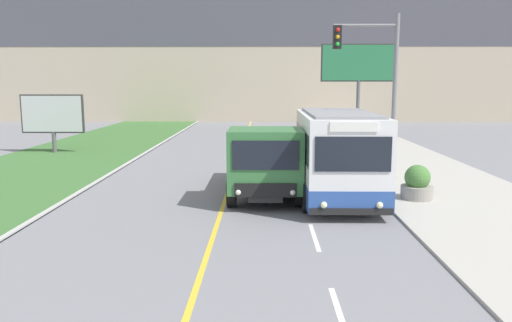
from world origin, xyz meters
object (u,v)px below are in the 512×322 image
city_bus (338,156)px  billboard_small (53,115)px  planter_round_near (417,184)px  billboard_large (359,67)px  traffic_light_mast (378,84)px  dump_truck (265,164)px  planter_round_third (361,147)px  planter_round_second (381,161)px

city_bus → billboard_small: (-14.99, 11.80, 0.66)m
billboard_small → planter_round_near: (17.80, -11.84, -1.64)m
billboard_large → billboard_small: bearing=-165.5°
traffic_light_mast → billboard_small: 20.02m
dump_truck → billboard_large: size_ratio=0.99×
dump_truck → planter_round_third: bearing=62.0°
planter_round_third → city_bus: bearing=-105.4°
traffic_light_mast → planter_round_near: size_ratio=5.36×
city_bus → planter_round_second: 5.84m
billboard_small → planter_round_second: bearing=-20.8°
billboard_small → planter_round_second: billboard_small is taller
city_bus → billboard_large: 17.44m
billboard_large → planter_round_third: size_ratio=5.66×
planter_round_near → billboard_small: bearing=146.4°
planter_round_near → planter_round_third: (0.00, 10.22, -0.01)m
city_bus → planter_round_near: (2.81, -0.04, -0.98)m
dump_truck → billboard_small: size_ratio=1.80×
city_bus → planter_round_third: size_ratio=5.18×
dump_truck → billboard_large: bearing=69.1°
traffic_light_mast → planter_round_second: bearing=73.8°
city_bus → planter_round_near: 2.98m
city_bus → traffic_light_mast: (1.40, 0.44, 2.51)m
billboard_small → planter_round_third: 17.95m
planter_round_near → planter_round_third: 10.22m
traffic_light_mast → billboard_large: bearing=81.7°
dump_truck → planter_round_third: dump_truck is taller
planter_round_near → planter_round_second: 5.11m
billboard_large → planter_round_second: bearing=-95.1°
dump_truck → planter_round_second: bearing=43.1°
billboard_large → billboard_small: size_ratio=1.82×
traffic_light_mast → planter_round_third: (1.41, 9.74, -3.50)m
city_bus → planter_round_second: (2.74, 5.07, -0.99)m
city_bus → billboard_large: billboard_large is taller
billboard_large → traffic_light_mast: bearing=-98.3°
city_bus → planter_round_near: city_bus is taller
city_bus → billboard_small: bearing=141.8°
planter_round_near → billboard_large: bearing=86.7°
dump_truck → traffic_light_mast: (3.93, 0.31, 2.81)m
city_bus → traffic_light_mast: traffic_light_mast is taller
traffic_light_mast → billboard_large: (2.37, 16.22, 1.06)m
dump_truck → traffic_light_mast: size_ratio=1.02×
billboard_small → planter_round_second: size_ratio=3.08×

